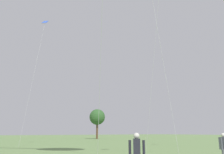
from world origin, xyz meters
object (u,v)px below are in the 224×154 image
(small_kite_triangle_green, at_px, (43,30))
(person_child_front, at_px, (224,147))
(tree_shrub_far, at_px, (97,117))
(person_photographer, at_px, (137,153))

(small_kite_triangle_green, bearing_deg, person_child_front, 65.73)
(person_child_front, height_order, tree_shrub_far, tree_shrub_far)
(person_photographer, distance_m, tree_shrub_far, 54.66)
(small_kite_triangle_green, distance_m, tree_shrub_far, 34.61)
(small_kite_triangle_green, height_order, tree_shrub_far, small_kite_triangle_green)
(person_child_front, distance_m, small_kite_triangle_green, 27.67)
(person_photographer, xyz_separation_m, person_child_front, (5.95, 0.16, -0.01))
(person_child_front, bearing_deg, small_kite_triangle_green, 1.27)
(person_child_front, relative_size, small_kite_triangle_green, 0.10)
(small_kite_triangle_green, xyz_separation_m, tree_shrub_far, (23.25, 23.66, -9.87))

